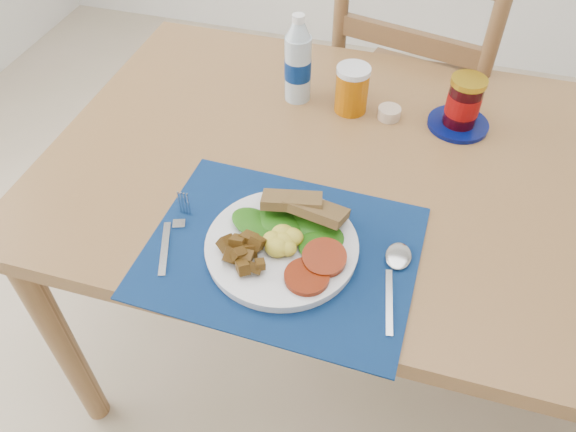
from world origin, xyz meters
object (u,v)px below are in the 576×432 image
(breakfast_plate, at_px, (278,244))
(water_bottle, at_px, (298,63))
(juice_glass, at_px, (352,90))
(jam_on_saucer, at_px, (463,106))
(chair_far, at_px, (416,73))

(breakfast_plate, relative_size, water_bottle, 1.28)
(breakfast_plate, distance_m, juice_glass, 0.47)
(breakfast_plate, xyz_separation_m, jam_on_saucer, (0.28, 0.47, 0.03))
(jam_on_saucer, bearing_deg, juice_glass, -178.53)
(water_bottle, distance_m, juice_glass, 0.14)
(juice_glass, distance_m, jam_on_saucer, 0.25)
(juice_glass, bearing_deg, breakfast_plate, -94.14)
(chair_far, distance_m, juice_glass, 0.47)
(water_bottle, xyz_separation_m, juice_glass, (0.13, -0.01, -0.04))
(breakfast_plate, xyz_separation_m, water_bottle, (-0.10, 0.48, 0.07))
(chair_far, bearing_deg, jam_on_saucer, 119.78)
(breakfast_plate, relative_size, jam_on_saucer, 1.99)
(chair_far, relative_size, juice_glass, 11.90)
(water_bottle, height_order, jam_on_saucer, water_bottle)
(chair_far, bearing_deg, breakfast_plate, 92.70)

